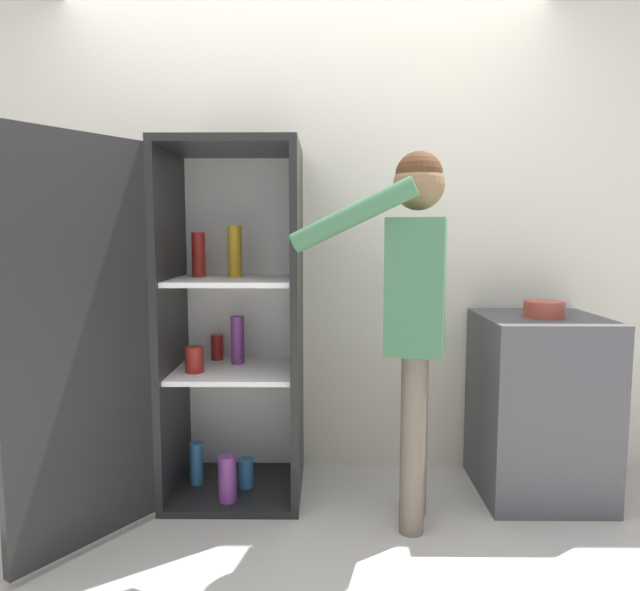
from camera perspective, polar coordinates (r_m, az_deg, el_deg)
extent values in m
plane|color=beige|center=(2.50, -2.13, -25.06)|extent=(12.00, 12.00, 0.00)
cube|color=silver|center=(3.11, -1.37, 5.83)|extent=(7.00, 0.06, 2.55)
cube|color=black|center=(3.08, -8.30, -18.40)|extent=(0.65, 0.60, 0.04)
cube|color=black|center=(2.83, -8.85, 14.45)|extent=(0.65, 0.60, 0.04)
cube|color=white|center=(3.11, -7.75, -1.89)|extent=(0.65, 0.03, 1.65)
cube|color=black|center=(2.90, -14.62, -2.62)|extent=(0.03, 0.60, 1.65)
cube|color=black|center=(2.80, -2.30, -2.72)|extent=(0.04, 0.60, 1.65)
cube|color=white|center=(2.88, -8.49, -7.43)|extent=(0.58, 0.53, 0.02)
cube|color=white|center=(2.81, -8.63, 1.48)|extent=(0.58, 0.53, 0.02)
cube|color=black|center=(2.45, -23.02, -4.50)|extent=(0.41, 0.57, 1.65)
cylinder|color=maroon|center=(3.07, -10.25, -5.12)|extent=(0.06, 0.06, 0.13)
cylinder|color=#B78C1E|center=(2.88, -8.52, 4.39)|extent=(0.07, 0.07, 0.26)
cylinder|color=#723884|center=(2.95, -8.25, -4.41)|extent=(0.07, 0.07, 0.25)
cylinder|color=#723884|center=(2.86, -9.25, -17.61)|extent=(0.09, 0.09, 0.22)
cylinder|color=teal|center=(3.00, -7.42, -17.17)|extent=(0.08, 0.08, 0.14)
cylinder|color=maroon|center=(2.81, -12.45, -6.28)|extent=(0.09, 0.09, 0.12)
cylinder|color=maroon|center=(2.92, -12.05, 4.02)|extent=(0.07, 0.07, 0.22)
cylinder|color=teal|center=(3.06, -12.23, -16.07)|extent=(0.07, 0.07, 0.21)
cylinder|color=#726656|center=(2.56, 9.25, -14.41)|extent=(0.11, 0.11, 0.80)
cylinder|color=#726656|center=(2.72, 9.53, -13.17)|extent=(0.11, 0.11, 0.80)
cube|color=#3F724C|center=(2.49, 9.67, 1.11)|extent=(0.32, 0.46, 0.56)
sphere|color=#8C6647|center=(2.49, 9.85, 10.89)|extent=(0.22, 0.22, 0.22)
sphere|color=#4C2D19|center=(2.49, 9.87, 11.76)|extent=(0.20, 0.20, 0.20)
cylinder|color=#3F724C|center=(2.28, 3.33, 8.02)|extent=(0.52, 0.20, 0.30)
cylinder|color=#3F724C|center=(2.73, 10.00, 0.93)|extent=(0.08, 0.08, 0.53)
cube|color=#4C4C51|center=(3.08, 21.01, -10.22)|extent=(0.58, 0.60, 0.89)
cylinder|color=#B24738|center=(2.96, 21.49, -1.28)|extent=(0.19, 0.19, 0.08)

